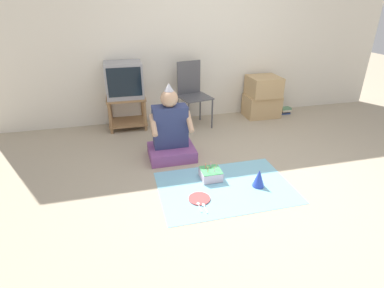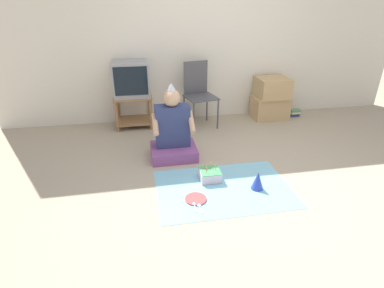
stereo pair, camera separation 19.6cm
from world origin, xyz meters
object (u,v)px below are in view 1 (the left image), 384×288
at_px(birthday_cake, 211,174).
at_px(tv, 124,80).
at_px(person_seated, 171,134).
at_px(book_pile, 285,110).
at_px(folding_chair, 192,90).
at_px(paper_plate, 199,199).
at_px(party_hat_blue, 259,178).
at_px(cardboard_box_stack, 263,97).

bearing_deg(birthday_cake, tv, 114.61).
bearing_deg(birthday_cake, person_seated, 117.34).
xyz_separation_m(book_pile, person_seated, (-2.19, -1.06, 0.25)).
xyz_separation_m(folding_chair, person_seated, (-0.52, -0.99, -0.24)).
bearing_deg(paper_plate, party_hat_blue, 6.31).
bearing_deg(birthday_cake, paper_plate, -123.33).
relative_size(cardboard_box_stack, party_hat_blue, 3.51).
distance_m(cardboard_box_stack, party_hat_blue, 2.18).
bearing_deg(cardboard_box_stack, paper_plate, -129.03).
relative_size(birthday_cake, party_hat_blue, 1.15).
xyz_separation_m(book_pile, party_hat_blue, (-1.42, -1.94, 0.05)).
bearing_deg(cardboard_box_stack, person_seated, -148.66).
distance_m(party_hat_blue, paper_plate, 0.67).
bearing_deg(paper_plate, cardboard_box_stack, 50.97).
bearing_deg(party_hat_blue, cardboard_box_stack, 63.50).
distance_m(folding_chair, book_pile, 1.74).
height_order(person_seated, birthday_cake, person_seated).
distance_m(book_pile, person_seated, 2.44).
xyz_separation_m(tv, paper_plate, (0.57, -2.05, -0.73)).
xyz_separation_m(book_pile, birthday_cake, (-1.87, -1.68, 0.00)).
height_order(folding_chair, party_hat_blue, folding_chair).
relative_size(book_pile, paper_plate, 0.88).
distance_m(person_seated, birthday_cake, 0.74).
height_order(cardboard_box_stack, book_pile, cardboard_box_stack).
bearing_deg(book_pile, folding_chair, -177.60).
bearing_deg(cardboard_box_stack, book_pile, 0.43).
relative_size(tv, book_pile, 2.76).
relative_size(party_hat_blue, paper_plate, 0.89).
bearing_deg(tv, cardboard_box_stack, -1.14).
xyz_separation_m(folding_chair, birthday_cake, (-0.20, -1.61, -0.49)).
height_order(book_pile, person_seated, person_seated).
height_order(person_seated, party_hat_blue, person_seated).
bearing_deg(person_seated, birthday_cake, -62.66).
bearing_deg(person_seated, folding_chair, 62.39).
distance_m(tv, paper_plate, 2.25).
bearing_deg(party_hat_blue, book_pile, 53.76).
bearing_deg(folding_chair, paper_plate, -102.08).
distance_m(folding_chair, paper_plate, 2.06).
distance_m(cardboard_box_stack, paper_plate, 2.61).
bearing_deg(book_pile, tv, 179.13).
xyz_separation_m(folding_chair, paper_plate, (-0.42, -1.94, -0.54)).
bearing_deg(cardboard_box_stack, party_hat_blue, -116.50).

